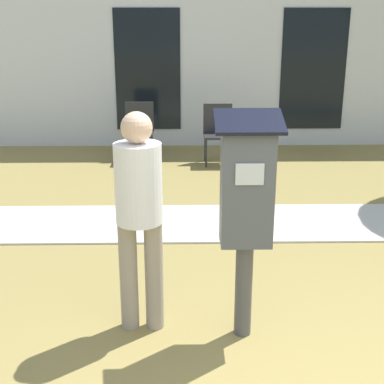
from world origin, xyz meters
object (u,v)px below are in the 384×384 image
object	(u,v)px
outdoor_chair_left	(139,127)
outdoor_chair_middle	(218,129)
parking_meter	(247,199)
person_standing	(139,207)

from	to	relation	value
outdoor_chair_left	outdoor_chair_middle	bearing A→B (deg)	-18.18
parking_meter	outdoor_chair_middle	xyz separation A→B (m)	(0.12, 4.72, -0.49)
person_standing	outdoor_chair_left	bearing A→B (deg)	97.80
outdoor_chair_left	outdoor_chair_middle	size ratio (longest dim) A/B	1.00
person_standing	parking_meter	bearing A→B (deg)	-4.70
person_standing	outdoor_chair_middle	xyz separation A→B (m)	(0.84, 4.62, -0.40)
parking_meter	person_standing	bearing A→B (deg)	171.93
parking_meter	outdoor_chair_left	bearing A→B (deg)	102.51
parking_meter	person_standing	xyz separation A→B (m)	(-0.72, 0.10, -0.09)
person_standing	outdoor_chair_middle	distance (m)	4.72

